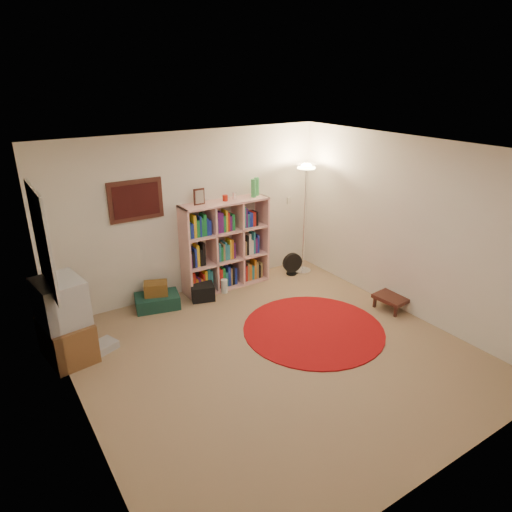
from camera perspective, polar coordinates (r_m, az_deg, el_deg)
The scene contains 12 objects.
room at distance 5.22m, azimuth 1.87°, elevation -0.61°, with size 4.54×4.54×2.54m.
bookshelf at distance 7.28m, azimuth -4.03°, elevation 1.24°, with size 1.43×0.42×1.72m.
floor_lamp at distance 7.60m, azimuth 6.23°, elevation 9.01°, with size 0.46×0.46×1.90m.
floor_fan at distance 7.88m, azimuth 4.55°, elevation -0.99°, with size 0.35×0.21×0.39m.
tv_stand at distance 5.96m, azimuth -22.82°, elevation -7.51°, with size 0.59×0.78×1.04m.
dvd_box at distance 6.18m, azimuth -18.48°, elevation -10.62°, with size 0.37×0.34×0.10m.
suitcase at distance 6.97m, azimuth -12.23°, elevation -5.54°, with size 0.71×0.55×0.20m.
wicker_basket at distance 6.90m, azimuth -12.40°, elevation -3.99°, with size 0.40×0.35×0.19m.
duffel_bag at distance 7.09m, azimuth -6.71°, elevation -4.49°, with size 0.42×0.38×0.24m.
paper_towel at distance 7.27m, azimuth -4.00°, elevation -3.77°, with size 0.13×0.13×0.22m.
red_rug at distance 6.35m, azimuth 7.19°, elevation -9.05°, with size 1.92×1.92×0.02m.
side_table at distance 7.06m, azimuth 16.81°, elevation -4.96°, with size 0.50×0.50×0.21m.
Camera 1 is at (-2.82, -3.89, 3.26)m, focal length 32.00 mm.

